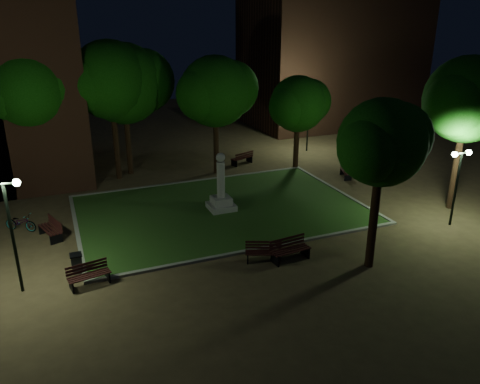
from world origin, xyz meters
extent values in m
plane|color=#4D3D25|center=(0.00, 0.00, 0.00)|extent=(80.00, 80.00, 0.00)
cube|color=#284C19|center=(0.00, 2.00, 0.04)|extent=(15.00, 10.00, 0.08)
cube|color=slate|center=(0.00, -3.10, 0.06)|extent=(15.40, 0.20, 0.12)
cube|color=slate|center=(0.00, 7.10, 0.06)|extent=(15.40, 0.20, 0.12)
cube|color=slate|center=(-7.60, 2.00, 0.06)|extent=(0.20, 10.00, 0.12)
cube|color=slate|center=(7.60, 2.00, 0.06)|extent=(0.20, 10.00, 0.12)
cube|color=gray|center=(0.00, 2.00, 0.23)|extent=(1.40, 1.40, 0.30)
cube|color=gray|center=(0.00, 2.00, 0.58)|extent=(1.00, 1.00, 0.40)
cylinder|color=gray|center=(0.00, 2.00, 1.78)|extent=(0.44, 0.44, 2.00)
sphere|color=gray|center=(0.00, 2.00, 3.03)|extent=(0.50, 0.50, 0.50)
cube|color=#542D1E|center=(18.00, 20.00, 6.00)|extent=(16.00, 10.00, 12.00)
cylinder|color=black|center=(-4.37, 9.76, 2.45)|extent=(0.36, 0.36, 4.91)
sphere|color=#12500D|center=(-4.37, 9.76, 6.37)|extent=(4.88, 4.88, 4.88)
sphere|color=#12500D|center=(-3.15, 9.96, 6.47)|extent=(3.90, 3.90, 3.90)
sphere|color=#12500D|center=(-5.35, 9.46, 6.27)|extent=(3.66, 3.66, 3.66)
cylinder|color=black|center=(1.99, 8.41, 2.06)|extent=(0.36, 0.36, 4.12)
sphere|color=#12500D|center=(1.99, 8.41, 5.51)|extent=(4.62, 4.62, 4.62)
sphere|color=#12500D|center=(3.14, 8.61, 5.61)|extent=(3.70, 3.70, 3.70)
sphere|color=#12500D|center=(1.06, 8.11, 5.41)|extent=(3.46, 3.46, 3.46)
cylinder|color=black|center=(7.49, 7.30, 1.69)|extent=(0.36, 0.36, 3.39)
sphere|color=#12500D|center=(7.49, 7.30, 4.53)|extent=(3.80, 3.80, 3.80)
sphere|color=#12500D|center=(8.44, 7.50, 4.63)|extent=(3.04, 3.04, 3.04)
sphere|color=#12500D|center=(6.73, 7.00, 4.43)|extent=(2.85, 2.85, 2.85)
cylinder|color=black|center=(11.95, -2.46, 2.34)|extent=(0.36, 0.36, 4.68)
sphere|color=#12500D|center=(11.95, -2.46, 6.03)|extent=(4.48, 4.48, 4.48)
sphere|color=#12500D|center=(11.06, -2.76, 5.93)|extent=(3.36, 3.36, 3.36)
cylinder|color=black|center=(3.75, -6.17, 2.19)|extent=(0.36, 0.36, 4.37)
sphere|color=#12500D|center=(3.75, -6.17, 5.42)|extent=(3.50, 3.50, 3.50)
sphere|color=#12500D|center=(4.63, -5.97, 5.52)|extent=(2.80, 2.80, 2.80)
sphere|color=#12500D|center=(3.05, -6.47, 5.32)|extent=(2.62, 2.62, 2.62)
cylinder|color=black|center=(-9.12, 9.55, 2.31)|extent=(0.36, 0.36, 4.62)
sphere|color=#12500D|center=(-9.12, 9.55, 6.08)|extent=(4.88, 4.88, 4.88)
sphere|color=#12500D|center=(-7.90, 9.75, 6.18)|extent=(3.90, 3.90, 3.90)
sphere|color=#12500D|center=(-10.09, 9.25, 5.98)|extent=(3.66, 3.66, 3.66)
cylinder|color=black|center=(-3.50, 10.43, 2.24)|extent=(0.36, 0.36, 4.48)
sphere|color=#12500D|center=(-3.50, 10.43, 6.03)|extent=(5.17, 5.17, 5.17)
sphere|color=#12500D|center=(-2.21, 10.63, 6.13)|extent=(4.13, 4.13, 4.13)
sphere|color=#12500D|center=(-4.53, 10.13, 5.93)|extent=(3.88, 3.88, 3.88)
cylinder|color=black|center=(-9.95, -2.73, 2.20)|extent=(0.12, 0.12, 4.41)
cylinder|color=black|center=(-9.95, -2.73, 4.41)|extent=(0.90, 0.08, 0.08)
sphere|color=#D8FFD8|center=(-9.50, -2.73, 4.41)|extent=(0.28, 0.28, 0.28)
cylinder|color=black|center=(10.22, -4.24, 1.90)|extent=(0.12, 0.12, 3.79)
cylinder|color=black|center=(10.22, -4.24, 3.79)|extent=(0.90, 0.08, 0.08)
sphere|color=#D8FFD8|center=(9.77, -4.24, 3.79)|extent=(0.28, 0.28, 0.28)
sphere|color=#D8FFD8|center=(10.67, -4.24, 3.79)|extent=(0.28, 0.28, 0.28)
cylinder|color=black|center=(10.52, 11.00, 2.14)|extent=(0.12, 0.12, 4.27)
cylinder|color=black|center=(10.52, 11.00, 4.27)|extent=(0.90, 0.08, 0.08)
sphere|color=#D8FFD8|center=(10.07, 11.00, 4.27)|extent=(0.28, 0.28, 0.28)
sphere|color=#D8FFD8|center=(10.97, 11.00, 4.27)|extent=(0.28, 0.28, 0.28)
cube|color=black|center=(-0.92, -3.87, 0.22)|extent=(0.26, 0.52, 0.43)
cube|color=black|center=(0.36, -4.40, 0.22)|extent=(0.26, 0.52, 0.43)
cube|color=black|center=(-0.36, -4.34, 0.44)|extent=(1.49, 0.69, 0.04)
cube|color=black|center=(-0.31, -4.21, 0.44)|extent=(1.49, 0.69, 0.04)
cube|color=black|center=(-0.26, -4.08, 0.44)|extent=(1.49, 0.69, 0.04)
cube|color=black|center=(-0.20, -3.96, 0.44)|extent=(1.49, 0.69, 0.04)
cube|color=black|center=(-0.18, -3.90, 0.54)|extent=(1.48, 0.66, 0.10)
cube|color=black|center=(-0.18, -3.90, 0.68)|extent=(1.48, 0.66, 0.10)
cube|color=black|center=(-0.18, -3.90, 0.82)|extent=(1.48, 0.66, 0.10)
cube|color=black|center=(0.08, -4.55, 0.25)|extent=(0.13, 0.62, 0.49)
cube|color=black|center=(1.64, -4.39, 0.25)|extent=(0.13, 0.62, 0.49)
cube|color=black|center=(0.88, -4.72, 0.51)|extent=(1.80, 0.28, 0.04)
cube|color=black|center=(0.87, -4.56, 0.51)|extent=(1.80, 0.28, 0.04)
cube|color=black|center=(0.85, -4.40, 0.51)|extent=(1.80, 0.28, 0.04)
cube|color=black|center=(0.84, -4.25, 0.51)|extent=(1.80, 0.28, 0.04)
cube|color=black|center=(0.83, -4.18, 0.62)|extent=(1.80, 0.25, 0.11)
cube|color=black|center=(0.83, -4.18, 0.78)|extent=(1.80, 0.25, 0.11)
cube|color=black|center=(0.83, -4.18, 0.93)|extent=(1.80, 0.25, 0.11)
cube|color=black|center=(-8.17, -3.45, 0.22)|extent=(0.17, 0.56, 0.45)
cube|color=black|center=(-6.77, -3.17, 0.22)|extent=(0.17, 0.56, 0.45)
cube|color=black|center=(-7.43, -3.53, 0.46)|extent=(1.62, 0.40, 0.04)
cube|color=black|center=(-7.45, -3.39, 0.46)|extent=(1.62, 0.40, 0.04)
cube|color=black|center=(-7.48, -3.25, 0.46)|extent=(1.62, 0.40, 0.04)
cube|color=black|center=(-7.51, -3.11, 0.46)|extent=(1.62, 0.40, 0.04)
cube|color=black|center=(-7.52, -3.05, 0.56)|extent=(1.62, 0.37, 0.10)
cube|color=black|center=(-7.52, -3.05, 0.71)|extent=(1.62, 0.37, 0.10)
cube|color=black|center=(-7.52, -3.05, 0.85)|extent=(1.62, 0.37, 0.10)
cube|color=black|center=(-9.05, 2.54, 0.24)|extent=(0.58, 0.25, 0.47)
cube|color=black|center=(-8.56, 1.11, 0.24)|extent=(0.58, 0.25, 0.47)
cube|color=black|center=(-9.03, 1.75, 0.49)|extent=(0.64, 1.67, 0.04)
cube|color=black|center=(-8.89, 1.80, 0.49)|extent=(0.64, 1.67, 0.04)
cube|color=black|center=(-8.74, 1.84, 0.49)|extent=(0.64, 1.67, 0.04)
cube|color=black|center=(-8.60, 1.89, 0.49)|extent=(0.64, 1.67, 0.04)
cube|color=black|center=(-8.54, 1.91, 0.59)|extent=(0.61, 1.66, 0.10)
cube|color=black|center=(-8.54, 1.91, 0.74)|extent=(0.61, 1.66, 0.10)
cube|color=black|center=(-8.54, 1.91, 0.90)|extent=(0.61, 1.66, 0.10)
cube|color=black|center=(9.36, 3.59, 0.20)|extent=(0.48, 0.22, 0.39)
cube|color=black|center=(9.80, 4.76, 0.20)|extent=(0.48, 0.22, 0.39)
cube|color=black|center=(9.76, 4.10, 0.40)|extent=(0.58, 1.37, 0.04)
cube|color=black|center=(9.64, 4.15, 0.40)|extent=(0.58, 1.37, 0.04)
cube|color=black|center=(9.53, 4.19, 0.40)|extent=(0.58, 1.37, 0.04)
cube|color=black|center=(9.41, 4.24, 0.40)|extent=(0.58, 1.37, 0.04)
cube|color=black|center=(9.36, 4.26, 0.49)|extent=(0.55, 1.36, 0.09)
cube|color=black|center=(9.36, 4.26, 0.62)|extent=(0.55, 1.36, 0.09)
cube|color=black|center=(9.36, 4.26, 0.74)|extent=(0.55, 1.36, 0.09)
cube|color=black|center=(5.05, 9.85, 0.23)|extent=(0.26, 0.57, 0.47)
cube|color=black|center=(3.65, 9.33, 0.23)|extent=(0.26, 0.57, 0.47)
cube|color=black|center=(4.27, 9.81, 0.48)|extent=(1.63, 0.68, 0.04)
cube|color=black|center=(4.32, 9.67, 0.48)|extent=(1.63, 0.68, 0.04)
cube|color=black|center=(4.37, 9.53, 0.48)|extent=(1.63, 0.68, 0.04)
cube|color=black|center=(4.43, 9.39, 0.48)|extent=(1.63, 0.68, 0.04)
cube|color=black|center=(4.45, 9.33, 0.58)|extent=(1.61, 0.65, 0.10)
cube|color=black|center=(4.45, 9.33, 0.73)|extent=(1.61, 0.65, 0.10)
cube|color=black|center=(4.45, 9.33, 0.88)|extent=(1.61, 0.65, 0.10)
cube|color=black|center=(-7.85, -2.02, 0.39)|extent=(0.43, 0.43, 0.77)
cube|color=black|center=(-7.85, -2.02, 0.80)|extent=(0.48, 0.48, 0.05)
imported|color=black|center=(-10.14, 3.29, 0.45)|extent=(1.73, 1.46, 0.89)
camera|label=1|loc=(-8.02, -20.46, 9.98)|focal=35.00mm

